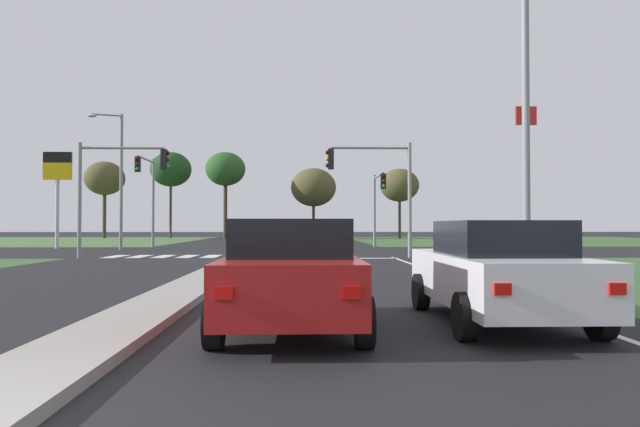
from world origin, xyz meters
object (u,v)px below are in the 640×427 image
object	(u,v)px
car_red_third	(292,273)
treeline_second	(171,170)
pedestrian_at_median	(269,230)
car_maroon_fourth	(259,232)
street_lamp_second	(118,174)
traffic_signal_near_left	(113,179)
traffic_signal_far_right	(378,196)
treeline_fifth	(400,185)
treeline_fourth	(314,187)
street_lamp_near	(529,100)
fastfood_pole_sign	(526,144)
traffic_signal_far_left	(148,186)
car_white_second	(497,271)
car_black_near	(498,236)
treeline_near	(105,179)
treeline_third	(225,170)
traffic_signal_near_right	(379,179)
fuel_price_totem	(58,178)

from	to	relation	value
car_red_third	treeline_second	xyz separation A→B (m)	(-15.39, 61.09, 7.31)
car_red_third	pedestrian_at_median	distance (m)	36.83
car_maroon_fourth	street_lamp_second	world-z (taller)	street_lamp_second
traffic_signal_near_left	traffic_signal_far_right	bearing A→B (deg)	39.77
car_red_third	pedestrian_at_median	bearing A→B (deg)	93.72
treeline_fifth	treeline_fourth	bearing A→B (deg)	-177.01
car_maroon_fourth	street_lamp_near	size ratio (longest dim) A/B	0.53
treeline_second	traffic_signal_far_right	bearing A→B (deg)	-56.57
fastfood_pole_sign	treeline_second	xyz separation A→B (m)	(-35.11, 19.31, -0.53)
traffic_signal_near_left	street_lamp_second	world-z (taller)	street_lamp_second
traffic_signal_far_right	traffic_signal_far_left	bearing A→B (deg)	178.43
traffic_signal_near_left	pedestrian_at_median	bearing A→B (deg)	71.42
traffic_signal_far_right	fastfood_pole_sign	bearing A→B (deg)	39.14
pedestrian_at_median	treeline_fifth	world-z (taller)	treeline_fifth
traffic_signal_near_left	treeline_fourth	size ratio (longest dim) A/B	0.66
treeline_fourth	car_white_second	bearing A→B (deg)	-88.35
car_black_near	traffic_signal_near_left	distance (m)	22.86
car_white_second	street_lamp_near	xyz separation A→B (m)	(3.04, 6.35, 4.04)
fastfood_pole_sign	treeline_near	world-z (taller)	fastfood_pole_sign
treeline_third	treeline_second	bearing A→B (deg)	158.08
traffic_signal_near_right	street_lamp_near	size ratio (longest dim) A/B	0.63
car_white_second	treeline_fifth	bearing A→B (deg)	81.88
street_lamp_near	treeline_fifth	size ratio (longest dim) A/B	1.05
street_lamp_second	fuel_price_totem	distance (m)	5.24
car_black_near	traffic_signal_far_left	world-z (taller)	traffic_signal_far_left
car_white_second	fastfood_pole_sign	xyz separation A→B (m)	(16.55, 41.28, 7.85)
traffic_signal_far_left	treeline_fourth	xyz separation A→B (m)	(11.52, 28.46, 1.76)
car_black_near	car_red_third	world-z (taller)	car_black_near
car_white_second	treeline_fifth	world-z (taller)	treeline_fifth
car_white_second	fastfood_pole_sign	size ratio (longest dim) A/B	0.38
car_red_third	traffic_signal_far_left	world-z (taller)	traffic_signal_far_left
car_black_near	treeline_second	size ratio (longest dim) A/B	0.44
treeline_second	treeline_fifth	xyz separation A→B (m)	(26.96, -1.74, -1.94)
traffic_signal_far_right	treeline_second	world-z (taller)	treeline_second
pedestrian_at_median	treeline_fifth	size ratio (longest dim) A/B	0.20
treeline_fourth	car_red_third	bearing A→B (deg)	-91.45
fastfood_pole_sign	street_lamp_near	bearing A→B (deg)	-111.15
car_black_near	treeline_near	size ratio (longest dim) A/B	0.50
car_white_second	street_lamp_near	world-z (taller)	street_lamp_near
car_white_second	treeline_fourth	xyz separation A→B (m)	(-1.68, 58.33, 5.08)
car_white_second	traffic_signal_far_right	xyz separation A→B (m)	(2.00, 29.45, 2.68)
fuel_price_totem	treeline_fifth	xyz separation A→B (m)	(27.28, 29.48, 1.59)
treeline_second	fuel_price_totem	bearing A→B (deg)	-90.60
fastfood_pole_sign	treeline_fourth	size ratio (longest dim) A/B	1.47
traffic_signal_far_right	traffic_signal_near_left	world-z (taller)	traffic_signal_near_left
treeline_second	treeline_third	distance (m)	7.34
car_black_near	fuel_price_totem	bearing A→B (deg)	-94.81
traffic_signal_far_right	treeline_third	xyz separation A→B (m)	(-13.75, 28.40, 4.40)
treeline_fourth	treeline_fifth	bearing A→B (deg)	2.99
car_red_third	car_white_second	bearing A→B (deg)	8.96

